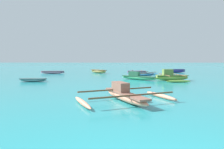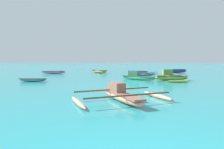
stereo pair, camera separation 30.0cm
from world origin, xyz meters
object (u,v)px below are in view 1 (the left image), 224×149
(moored_boat_5, at_px, (99,71))
(moored_boat_0, at_px, (175,71))
(moored_boat_1, at_px, (137,72))
(moored_boat_4, at_px, (144,74))
(moored_boat_2, at_px, (137,77))
(moored_boat_8, at_px, (33,80))
(moored_boat_7, at_px, (171,77))
(moored_boat_6, at_px, (124,95))
(moored_boat_3, at_px, (53,72))

(moored_boat_5, bearing_deg, moored_boat_0, 50.27)
(moored_boat_1, distance_m, moored_boat_4, 2.92)
(moored_boat_2, xyz_separation_m, moored_boat_8, (-8.86, -1.81, -0.10))
(moored_boat_2, distance_m, moored_boat_7, 2.95)
(moored_boat_1, height_order, moored_boat_8, moored_boat_1)
(moored_boat_6, distance_m, moored_boat_8, 10.50)
(moored_boat_1, height_order, moored_boat_3, moored_boat_1)
(moored_boat_1, height_order, moored_boat_7, moored_boat_7)
(moored_boat_3, xyz_separation_m, moored_boat_7, (13.18, -8.06, 0.12))
(moored_boat_5, bearing_deg, moored_boat_3, -122.67)
(moored_boat_3, bearing_deg, moored_boat_5, 5.21)
(moored_boat_1, distance_m, moored_boat_6, 17.11)
(moored_boat_4, height_order, moored_boat_6, moored_boat_6)
(moored_boat_7, height_order, moored_boat_8, moored_boat_7)
(moored_boat_6, relative_size, moored_boat_7, 1.30)
(moored_boat_8, bearing_deg, moored_boat_6, -48.74)
(moored_boat_1, bearing_deg, moored_boat_4, -73.48)
(moored_boat_6, bearing_deg, moored_boat_8, -160.42)
(moored_boat_3, height_order, moored_boat_4, moored_boat_3)
(moored_boat_4, distance_m, moored_boat_5, 7.03)
(moored_boat_0, height_order, moored_boat_5, moored_boat_0)
(moored_boat_4, xyz_separation_m, moored_boat_8, (-10.10, -6.56, -0.01))
(moored_boat_6, height_order, moored_boat_8, moored_boat_6)
(moored_boat_4, bearing_deg, moored_boat_1, 135.77)
(moored_boat_5, xyz_separation_m, moored_boat_6, (2.84, -18.31, 0.00))
(moored_boat_5, height_order, moored_boat_7, moored_boat_7)
(moored_boat_4, distance_m, moored_boat_6, 14.37)
(moored_boat_1, relative_size, moored_boat_2, 1.01)
(moored_boat_2, bearing_deg, moored_boat_5, 151.19)
(moored_boat_1, xyz_separation_m, moored_boat_2, (-0.68, -7.63, 0.04))
(moored_boat_0, xyz_separation_m, moored_boat_2, (-6.27, -10.12, -0.01))
(moored_boat_3, bearing_deg, moored_boat_8, -89.51)
(moored_boat_3, bearing_deg, moored_boat_6, -70.77)
(moored_boat_4, bearing_deg, moored_boat_2, -69.85)
(moored_boat_2, relative_size, moored_boat_8, 1.37)
(moored_boat_2, height_order, moored_boat_4, moored_boat_2)
(moored_boat_6, bearing_deg, moored_boat_2, 146.00)
(moored_boat_2, distance_m, moored_boat_5, 9.99)
(moored_boat_5, bearing_deg, moored_boat_4, 7.32)
(moored_boat_7, bearing_deg, moored_boat_4, 104.04)
(moored_boat_1, xyz_separation_m, moored_boat_8, (-9.54, -9.43, -0.05))
(moored_boat_0, distance_m, moored_boat_4, 7.35)
(moored_boat_3, relative_size, moored_boat_4, 0.69)
(moored_boat_5, bearing_deg, moored_boat_8, -68.40)
(moored_boat_3, relative_size, moored_boat_8, 1.35)
(moored_boat_4, bearing_deg, moored_boat_0, 81.57)
(moored_boat_4, relative_size, moored_boat_6, 0.96)
(moored_boat_3, xyz_separation_m, moored_boat_8, (1.40, -9.40, -0.04))
(moored_boat_0, bearing_deg, moored_boat_5, -169.63)
(moored_boat_2, xyz_separation_m, moored_boat_7, (2.92, -0.46, 0.07))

